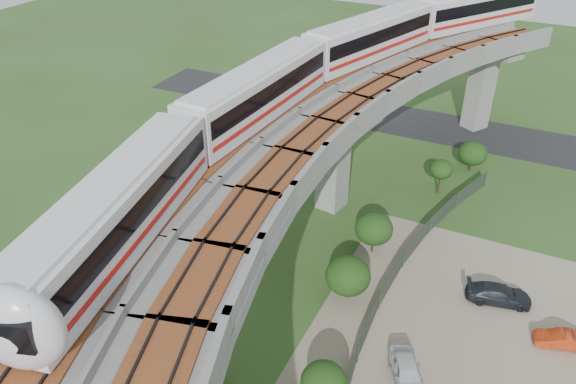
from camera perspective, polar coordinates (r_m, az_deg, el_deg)
name	(u,v)px	position (r m, az deg, el deg)	size (l,w,h in m)	color
ground	(266,273)	(40.95, -2.29, -8.25)	(160.00, 160.00, 0.00)	#324D1F
dirt_lot	(456,358)	(36.70, 16.70, -15.82)	(18.00, 26.00, 0.04)	#81715E
asphalt_road	(388,118)	(65.03, 10.13, 7.44)	(60.00, 8.00, 0.03)	#232326
viaduct	(318,177)	(34.37, 3.08, 1.56)	(19.58, 73.98, 11.40)	#99968E
metro_train	(339,69)	(42.35, 5.21, 12.34)	(16.20, 60.43, 3.64)	silver
fence	(398,306)	(37.96, 11.12, -11.34)	(3.87, 38.73, 1.50)	#2D382D
tree_0	(473,153)	(55.15, 18.26, 3.75)	(2.64, 2.64, 2.97)	#382314
tree_1	(441,170)	(50.43, 15.30, 2.21)	(2.00, 2.00, 3.23)	#382314
tree_2	(374,229)	(42.12, 8.72, -3.70)	(2.85, 2.85, 3.34)	#382314
tree_3	(348,276)	(38.01, 6.12, -8.45)	(3.06, 3.06, 3.19)	#382314
tree_4	(324,382)	(31.88, 3.64, -18.73)	(2.55, 2.55, 2.85)	#382314
car_white	(407,372)	(34.31, 11.97, -17.49)	(1.58, 3.93, 1.34)	silver
car_red	(561,339)	(39.29, 26.00, -13.28)	(1.10, 3.16, 1.04)	#B33010
car_dark	(499,294)	(40.82, 20.63, -9.68)	(1.74, 4.27, 1.24)	black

